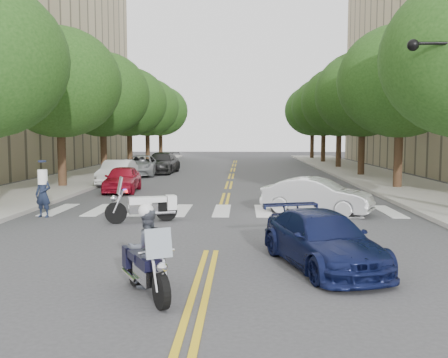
{
  "coord_description": "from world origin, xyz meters",
  "views": [
    {
      "loc": [
        0.76,
        -12.04,
        2.87
      ],
      "look_at": [
        0.12,
        5.38,
        1.3
      ],
      "focal_mm": 40.0,
      "sensor_mm": 36.0,
      "label": 1
    }
  ],
  "objects_px": {
    "motorcycle_parked": "(148,206)",
    "motorcycle_police": "(146,254)",
    "sedan_blue": "(322,240)",
    "convertible": "(317,196)",
    "officer_standing": "(43,194)"
  },
  "relations": [
    {
      "from": "motorcycle_parked",
      "to": "motorcycle_police",
      "type": "bearing_deg",
      "value": 170.1
    },
    {
      "from": "sedan_blue",
      "to": "motorcycle_parked",
      "type": "bearing_deg",
      "value": 115.98
    },
    {
      "from": "motorcycle_parked",
      "to": "convertible",
      "type": "relative_size",
      "value": 0.58
    },
    {
      "from": "convertible",
      "to": "sedan_blue",
      "type": "xyz_separation_m",
      "value": [
        -0.96,
        -7.32,
        -0.06
      ]
    },
    {
      "from": "motorcycle_parked",
      "to": "officer_standing",
      "type": "distance_m",
      "value": 3.89
    },
    {
      "from": "motorcycle_police",
      "to": "officer_standing",
      "type": "distance_m",
      "value": 9.72
    },
    {
      "from": "motorcycle_police",
      "to": "sedan_blue",
      "type": "relative_size",
      "value": 0.47
    },
    {
      "from": "convertible",
      "to": "motorcycle_parked",
      "type": "bearing_deg",
      "value": 133.49
    },
    {
      "from": "motorcycle_parked",
      "to": "officer_standing",
      "type": "relative_size",
      "value": 1.42
    },
    {
      "from": "officer_standing",
      "to": "convertible",
      "type": "bearing_deg",
      "value": 20.67
    },
    {
      "from": "convertible",
      "to": "motorcycle_police",
      "type": "bearing_deg",
      "value": 179.5
    },
    {
      "from": "motorcycle_police",
      "to": "officer_standing",
      "type": "bearing_deg",
      "value": -86.33
    },
    {
      "from": "convertible",
      "to": "officer_standing",
      "type": "bearing_deg",
      "value": 121.54
    },
    {
      "from": "motorcycle_parked",
      "to": "convertible",
      "type": "bearing_deg",
      "value": -91.55
    },
    {
      "from": "motorcycle_police",
      "to": "convertible",
      "type": "relative_size",
      "value": 0.48
    }
  ]
}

